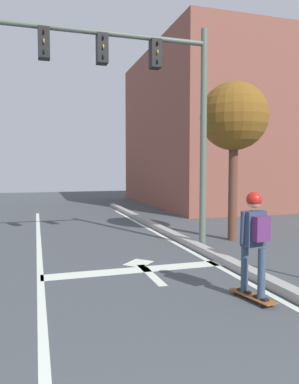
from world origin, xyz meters
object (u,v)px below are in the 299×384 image
(traffic_signal_mast, at_px, (145,85))
(roadside_tree, at_px, (234,118))
(skater, at_px, (254,231))
(skateboard, at_px, (252,296))

(traffic_signal_mast, bearing_deg, roadside_tree, 11.84)
(roadside_tree, bearing_deg, traffic_signal_mast, -168.16)
(traffic_signal_mast, distance_m, roadside_tree, 2.75)
(traffic_signal_mast, xyz_separation_m, roadside_tree, (2.63, 0.55, -0.59))
(roadside_tree, bearing_deg, skater, -116.04)
(skateboard, bearing_deg, roadside_tree, 63.82)
(skateboard, bearing_deg, skater, -79.22)
(skateboard, relative_size, skater, 0.54)
(skateboard, distance_m, traffic_signal_mast, 5.26)
(traffic_signal_mast, bearing_deg, skater, -80.34)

